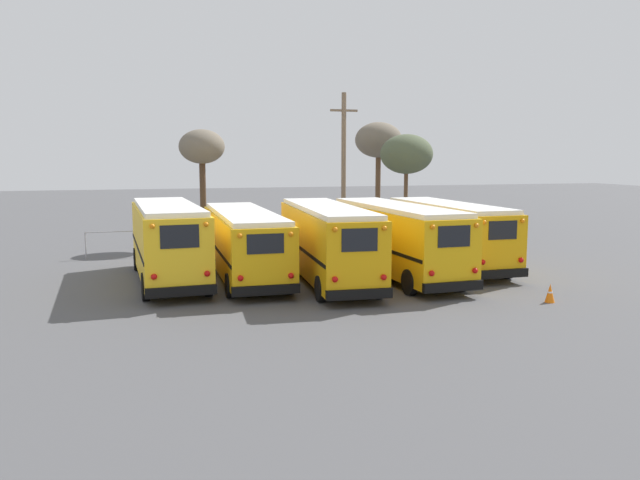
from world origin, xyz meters
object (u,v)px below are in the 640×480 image
at_px(school_bus_1, 244,241).
at_px(school_bus_4, 448,232).
at_px(bare_tree_2, 378,141).
at_px(traffic_cone, 550,293).
at_px(school_bus_3, 396,237).
at_px(school_bus_2, 327,240).
at_px(bare_tree_0, 406,155).
at_px(utility_pole, 344,165).
at_px(bare_tree_1, 202,149).
at_px(school_bus_0, 168,240).

relative_size(school_bus_1, school_bus_4, 1.13).
bearing_deg(bare_tree_2, traffic_cone, -96.39).
xyz_separation_m(school_bus_1, school_bus_3, (6.61, -1.62, 0.14)).
bearing_deg(school_bus_4, school_bus_2, -165.11).
distance_m(school_bus_2, bare_tree_0, 17.75).
height_order(school_bus_3, utility_pole, utility_pole).
bearing_deg(traffic_cone, bare_tree_2, 83.61).
height_order(school_bus_1, school_bus_4, school_bus_4).
relative_size(bare_tree_0, bare_tree_2, 0.87).
height_order(bare_tree_0, traffic_cone, bare_tree_0).
height_order(school_bus_3, school_bus_4, school_bus_3).
height_order(school_bus_1, utility_pole, utility_pole).
bearing_deg(school_bus_3, bare_tree_1, 122.40).
distance_m(school_bus_3, bare_tree_2, 20.72).
distance_m(bare_tree_0, bare_tree_1, 14.17).
distance_m(school_bus_0, school_bus_1, 3.33).
relative_size(school_bus_4, bare_tree_0, 1.41).
height_order(school_bus_0, utility_pole, utility_pole).
bearing_deg(traffic_cone, school_bus_0, 150.26).
relative_size(bare_tree_0, traffic_cone, 9.93).
bearing_deg(school_bus_1, school_bus_0, -174.82).
bearing_deg(school_bus_0, bare_tree_1, 77.02).
distance_m(school_bus_0, school_bus_3, 10.01).
bearing_deg(bare_tree_2, school_bus_2, -116.51).
relative_size(utility_pole, traffic_cone, 13.58).
height_order(school_bus_1, bare_tree_0, bare_tree_0).
distance_m(school_bus_2, bare_tree_1, 13.43).
bearing_deg(school_bus_4, bare_tree_1, 136.21).
xyz_separation_m(school_bus_1, school_bus_2, (3.31, -1.92, 0.16)).
bearing_deg(school_bus_2, traffic_cone, -41.58).
xyz_separation_m(school_bus_3, bare_tree_0, (6.50, 14.03, 3.73)).
bearing_deg(bare_tree_0, school_bus_4, -104.24).
distance_m(school_bus_2, school_bus_3, 3.32).
height_order(school_bus_3, bare_tree_2, bare_tree_2).
bearing_deg(utility_pole, school_bus_0, -135.15).
bearing_deg(school_bus_1, school_bus_2, -30.11).
bearing_deg(school_bus_1, school_bus_3, -13.76).
bearing_deg(school_bus_2, bare_tree_0, 55.62).
bearing_deg(school_bus_0, bare_tree_0, 37.76).
bearing_deg(school_bus_4, school_bus_3, -156.15).
xyz_separation_m(bare_tree_1, traffic_cone, (11.02, -18.18, -5.44)).
bearing_deg(school_bus_4, utility_pole, 98.65).
relative_size(school_bus_2, school_bus_4, 1.08).
distance_m(school_bus_2, utility_pole, 14.28).
bearing_deg(utility_pole, school_bus_1, -126.34).
height_order(school_bus_2, school_bus_3, school_bus_2).
distance_m(school_bus_1, bare_tree_0, 18.46).
bearing_deg(bare_tree_0, bare_tree_2, 91.26).
xyz_separation_m(school_bus_1, utility_pole, (8.20, 11.14, 3.22)).
bearing_deg(bare_tree_1, school_bus_2, -70.92).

